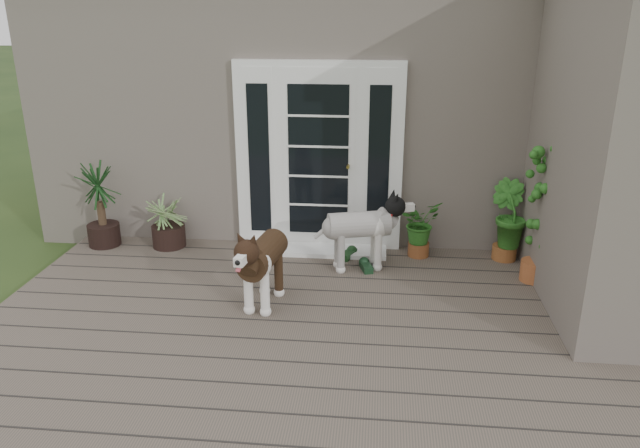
# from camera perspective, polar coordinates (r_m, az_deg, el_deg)

# --- Properties ---
(deck) EXTENTS (6.20, 4.60, 0.12)m
(deck) POSITION_cam_1_polar(r_m,az_deg,el_deg) (5.30, -0.39, -11.57)
(deck) COLOR #6B5B4C
(deck) RESTS_ON ground
(house_main) EXTENTS (7.40, 4.00, 3.10)m
(house_main) POSITION_cam_1_polar(r_m,az_deg,el_deg) (8.85, 2.58, 11.59)
(house_main) COLOR #665E54
(house_main) RESTS_ON ground
(door_unit) EXTENTS (1.90, 0.14, 2.15)m
(door_unit) POSITION_cam_1_polar(r_m,az_deg,el_deg) (6.92, -0.12, 6.28)
(door_unit) COLOR white
(door_unit) RESTS_ON deck
(door_step) EXTENTS (1.60, 0.40, 0.05)m
(door_step) POSITION_cam_1_polar(r_m,az_deg,el_deg) (7.06, -0.28, -2.42)
(door_step) COLOR white
(door_step) RESTS_ON deck
(brindle_dog) EXTENTS (0.52, 0.95, 0.75)m
(brindle_dog) POSITION_cam_1_polar(r_m,az_deg,el_deg) (5.74, -5.33, -4.16)
(brindle_dog) COLOR #3F2816
(brindle_dog) RESTS_ON deck
(white_dog) EXTENTS (0.96, 0.60, 0.74)m
(white_dog) POSITION_cam_1_polar(r_m,az_deg,el_deg) (6.51, 3.66, -1.18)
(white_dog) COLOR silver
(white_dog) RESTS_ON deck
(spider_plant) EXTENTS (0.76, 0.76, 0.69)m
(spider_plant) POSITION_cam_1_polar(r_m,az_deg,el_deg) (7.33, -14.16, 0.50)
(spider_plant) COLOR #94B06C
(spider_plant) RESTS_ON deck
(yucca) EXTENTS (0.89, 0.89, 1.03)m
(yucca) POSITION_cam_1_polar(r_m,az_deg,el_deg) (7.55, -19.96, 1.78)
(yucca) COLOR black
(yucca) RESTS_ON deck
(herb_a) EXTENTS (0.63, 0.63, 0.57)m
(herb_a) POSITION_cam_1_polar(r_m,az_deg,el_deg) (6.95, 9.33, -0.77)
(herb_a) COLOR #225618
(herb_a) RESTS_ON deck
(herb_b) EXTENTS (0.64, 0.64, 0.68)m
(herb_b) POSITION_cam_1_polar(r_m,az_deg,el_deg) (7.06, 17.13, -0.59)
(herb_b) COLOR #265418
(herb_b) RESTS_ON deck
(herb_c) EXTENTS (0.41, 0.41, 0.59)m
(herb_c) POSITION_cam_1_polar(r_m,az_deg,el_deg) (7.15, 19.79, -1.04)
(herb_c) COLOR #204D16
(herb_c) RESTS_ON deck
(sapling) EXTENTS (0.60, 0.60, 1.54)m
(sapling) POSITION_cam_1_polar(r_m,az_deg,el_deg) (6.46, 20.18, 1.18)
(sapling) COLOR #214F16
(sapling) RESTS_ON deck
(clog_left) EXTENTS (0.21, 0.32, 0.09)m
(clog_left) POSITION_cam_1_polar(r_m,az_deg,el_deg) (6.60, 4.36, -3.94)
(clog_left) COLOR black
(clog_left) RESTS_ON deck
(clog_right) EXTENTS (0.25, 0.34, 0.09)m
(clog_right) POSITION_cam_1_polar(r_m,az_deg,el_deg) (6.90, 2.68, -2.80)
(clog_right) COLOR #153617
(clog_right) RESTS_ON deck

